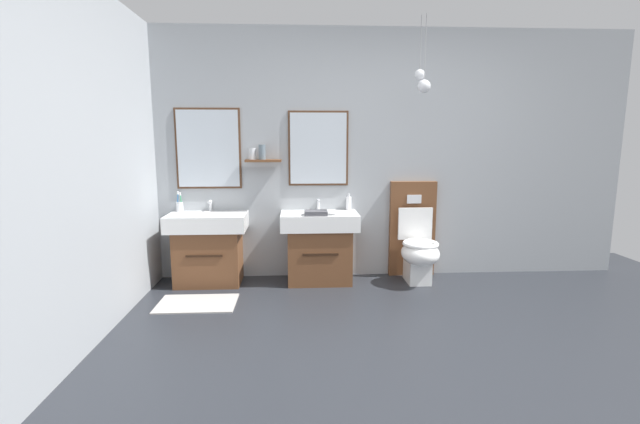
{
  "coord_description": "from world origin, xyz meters",
  "views": [
    {
      "loc": [
        -0.95,
        -2.48,
        1.43
      ],
      "look_at": [
        -0.73,
        1.61,
        0.75
      ],
      "focal_mm": 24.64,
      "sensor_mm": 36.0,
      "label": 1
    }
  ],
  "objects_px": {
    "toothbrush_cup": "(180,206)",
    "soap_dispenser": "(349,203)",
    "vanity_sink_left": "(209,246)",
    "toilet": "(416,244)",
    "vanity_sink_right": "(319,245)",
    "folded_hand_towel": "(316,213)"
  },
  "relations": [
    {
      "from": "toothbrush_cup",
      "to": "soap_dispenser",
      "type": "xyz_separation_m",
      "value": [
        1.73,
        0.01,
        0.02
      ]
    },
    {
      "from": "vanity_sink_left",
      "to": "toothbrush_cup",
      "type": "height_order",
      "value": "toothbrush_cup"
    },
    {
      "from": "toilet",
      "to": "soap_dispenser",
      "type": "height_order",
      "value": "toilet"
    },
    {
      "from": "vanity_sink_left",
      "to": "toilet",
      "type": "distance_m",
      "value": 2.1
    },
    {
      "from": "vanity_sink_right",
      "to": "soap_dispenser",
      "type": "xyz_separation_m",
      "value": [
        0.31,
        0.17,
        0.4
      ]
    },
    {
      "from": "vanity_sink_right",
      "to": "folded_hand_towel",
      "type": "distance_m",
      "value": 0.38
    },
    {
      "from": "soap_dispenser",
      "to": "toilet",
      "type": "bearing_deg",
      "value": -14.18
    },
    {
      "from": "vanity_sink_left",
      "to": "folded_hand_towel",
      "type": "bearing_deg",
      "value": -7.3
    },
    {
      "from": "vanity_sink_right",
      "to": "toothbrush_cup",
      "type": "distance_m",
      "value": 1.47
    },
    {
      "from": "toothbrush_cup",
      "to": "folded_hand_towel",
      "type": "distance_m",
      "value": 1.4
    },
    {
      "from": "vanity_sink_right",
      "to": "toilet",
      "type": "bearing_deg",
      "value": -0.17
    },
    {
      "from": "folded_hand_towel",
      "to": "vanity_sink_right",
      "type": "bearing_deg",
      "value": 73.69
    },
    {
      "from": "vanity_sink_right",
      "to": "vanity_sink_left",
      "type": "bearing_deg",
      "value": 180.0
    },
    {
      "from": "soap_dispenser",
      "to": "vanity_sink_right",
      "type": "bearing_deg",
      "value": -151.87
    },
    {
      "from": "toothbrush_cup",
      "to": "soap_dispenser",
      "type": "distance_m",
      "value": 1.73
    },
    {
      "from": "toilet",
      "to": "toothbrush_cup",
      "type": "distance_m",
      "value": 2.44
    },
    {
      "from": "soap_dispenser",
      "to": "folded_hand_towel",
      "type": "relative_size",
      "value": 0.78
    },
    {
      "from": "vanity_sink_left",
      "to": "soap_dispenser",
      "type": "distance_m",
      "value": 1.49
    },
    {
      "from": "vanity_sink_right",
      "to": "soap_dispenser",
      "type": "height_order",
      "value": "soap_dispenser"
    },
    {
      "from": "toothbrush_cup",
      "to": "vanity_sink_left",
      "type": "bearing_deg",
      "value": -27.43
    },
    {
      "from": "toilet",
      "to": "toothbrush_cup",
      "type": "xyz_separation_m",
      "value": [
        -2.4,
        0.16,
        0.39
      ]
    },
    {
      "from": "vanity_sink_left",
      "to": "vanity_sink_right",
      "type": "relative_size",
      "value": 1.0
    }
  ]
}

